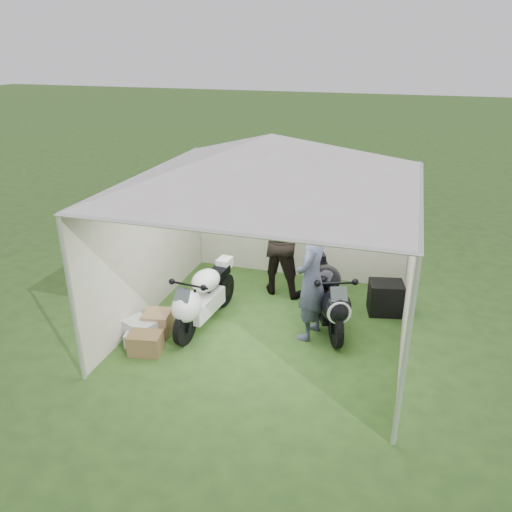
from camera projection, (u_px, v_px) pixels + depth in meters
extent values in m
plane|color=#2A491C|center=(269.00, 326.00, 7.87)|extent=(80.00, 80.00, 0.00)
cylinder|color=silver|center=(72.00, 302.00, 6.20)|extent=(0.06, 0.06, 2.30)
cylinder|color=silver|center=(405.00, 357.00, 5.12)|extent=(0.06, 0.06, 2.30)
cylinder|color=silver|center=(199.00, 208.00, 9.71)|extent=(0.06, 0.06, 2.30)
cylinder|color=silver|center=(412.00, 229.00, 8.63)|extent=(0.06, 0.06, 2.30)
cube|color=beige|center=(299.00, 218.00, 9.17)|extent=(4.00, 0.02, 2.30)
cube|color=beige|center=(149.00, 245.00, 7.96)|extent=(0.02, 4.00, 2.30)
cube|color=beige|center=(410.00, 277.00, 6.87)|extent=(0.02, 4.00, 2.30)
pyramid|color=silver|center=(271.00, 159.00, 6.82)|extent=(5.66, 5.66, 0.70)
cube|color=#99A5B7|center=(214.00, 175.00, 9.32)|extent=(0.22, 0.02, 0.28)
cube|color=#99A5B7|center=(232.00, 176.00, 9.23)|extent=(0.22, 0.02, 0.28)
cube|color=#99A5B7|center=(250.00, 177.00, 9.13)|extent=(0.22, 0.01, 0.28)
cube|color=#99A5B7|center=(268.00, 179.00, 9.04)|extent=(0.22, 0.01, 0.28)
cube|color=#99A5B7|center=(215.00, 190.00, 9.44)|extent=(0.22, 0.02, 0.28)
cube|color=#99A5B7|center=(232.00, 192.00, 9.35)|extent=(0.22, 0.01, 0.28)
cube|color=#99A5B7|center=(250.00, 193.00, 9.25)|extent=(0.22, 0.02, 0.28)
cube|color=#99A5B7|center=(268.00, 195.00, 9.16)|extent=(0.22, 0.01, 0.28)
cylinder|color=#D8590C|center=(312.00, 177.00, 8.78)|extent=(3.20, 0.02, 0.02)
cylinder|color=black|center=(185.00, 327.00, 7.32)|extent=(0.14, 0.56, 0.56)
cylinder|color=black|center=(223.00, 290.00, 8.43)|extent=(0.19, 0.57, 0.56)
cube|color=white|center=(204.00, 304.00, 7.81)|extent=(0.40, 0.91, 0.28)
ellipsoid|color=white|center=(187.00, 306.00, 7.29)|extent=(0.47, 0.59, 0.46)
ellipsoid|color=white|center=(206.00, 280.00, 7.74)|extent=(0.46, 0.61, 0.33)
cube|color=black|center=(217.00, 274.00, 8.08)|extent=(0.29, 0.58, 0.13)
cube|color=white|center=(225.00, 263.00, 8.31)|extent=(0.23, 0.30, 0.17)
cube|color=black|center=(214.00, 285.00, 8.06)|extent=(0.14, 0.52, 0.09)
cube|color=#3F474C|center=(182.00, 295.00, 7.10)|extent=(0.23, 0.15, 0.20)
cylinder|color=black|center=(336.00, 328.00, 7.27)|extent=(0.31, 0.58, 0.59)
cylinder|color=black|center=(317.00, 286.00, 8.52)|extent=(0.36, 0.60, 0.59)
cube|color=black|center=(327.00, 302.00, 7.82)|extent=(0.66, 0.99, 0.29)
ellipsoid|color=black|center=(336.00, 306.00, 7.24)|extent=(0.63, 0.71, 0.49)
ellipsoid|color=black|center=(327.00, 277.00, 7.76)|extent=(0.62, 0.72, 0.34)
cube|color=black|center=(322.00, 270.00, 8.14)|extent=(0.45, 0.64, 0.14)
cube|color=black|center=(318.00, 258.00, 8.40)|extent=(0.31, 0.35, 0.18)
cube|color=#911D05|center=(322.00, 282.00, 8.11)|extent=(0.29, 0.53, 0.10)
cube|color=#3F474C|center=(339.00, 294.00, 7.03)|extent=(0.27, 0.22, 0.21)
cylinder|color=white|center=(339.00, 313.00, 7.04)|extent=(0.33, 0.15, 0.35)
cube|color=#1138BA|center=(316.00, 292.00, 8.67)|extent=(0.41, 0.34, 0.27)
imported|color=black|center=(282.00, 239.00, 8.62)|extent=(1.09, 0.92, 2.00)
imported|color=#525777|center=(312.00, 279.00, 7.27)|extent=(0.58, 0.77, 1.90)
cube|color=black|center=(385.00, 298.00, 8.18)|extent=(0.62, 0.54, 0.54)
cube|color=#B6BBC0|center=(141.00, 330.00, 7.49)|extent=(0.56, 0.50, 0.31)
cube|color=#92714A|center=(158.00, 323.00, 7.63)|extent=(0.46, 0.46, 0.35)
cube|color=silver|center=(135.00, 339.00, 7.35)|extent=(0.32, 0.29, 0.21)
cube|color=brown|center=(146.00, 343.00, 7.15)|extent=(0.51, 0.41, 0.31)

